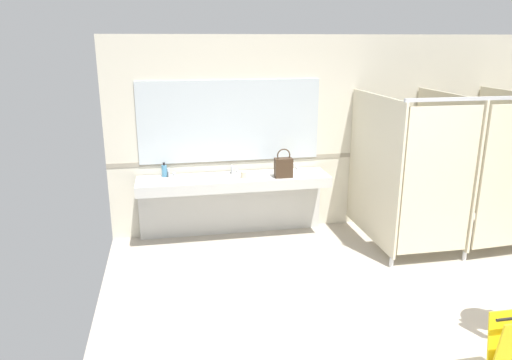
# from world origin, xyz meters

# --- Properties ---
(ground_plane) EXTENTS (6.63, 6.90, 0.10)m
(ground_plane) POSITION_xyz_m (0.00, 0.00, -0.05)
(ground_plane) COLOR #B2A899
(wall_back) EXTENTS (6.63, 0.12, 2.72)m
(wall_back) POSITION_xyz_m (0.00, 3.21, 1.36)
(wall_back) COLOR beige
(wall_back) RESTS_ON ground_plane
(wall_back_tile_band) EXTENTS (6.63, 0.01, 0.06)m
(wall_back_tile_band) POSITION_xyz_m (0.00, 3.15, 1.05)
(wall_back_tile_band) COLOR #9E937F
(wall_back_tile_band) RESTS_ON wall_back
(vanity_counter) EXTENTS (2.56, 0.56, 1.01)m
(vanity_counter) POSITION_xyz_m (-1.65, 2.94, 0.66)
(vanity_counter) COLOR silver
(vanity_counter) RESTS_ON ground_plane
(mirror_panel) EXTENTS (2.46, 0.02, 1.10)m
(mirror_panel) POSITION_xyz_m (-1.65, 3.14, 1.60)
(mirror_panel) COLOR silver
(mirror_panel) RESTS_ON wall_back
(bathroom_stalls) EXTENTS (2.02, 1.54, 2.04)m
(bathroom_stalls) POSITION_xyz_m (1.08, 2.16, 1.07)
(bathroom_stalls) COLOR beige
(bathroom_stalls) RESTS_ON ground_plane
(handbag) EXTENTS (0.23, 0.13, 0.39)m
(handbag) POSITION_xyz_m (-1.01, 2.71, 1.04)
(handbag) COLOR #3F2D1E
(handbag) RESTS_ON vanity_counter
(soap_dispenser) EXTENTS (0.07, 0.07, 0.19)m
(soap_dispenser) POSITION_xyz_m (-2.56, 3.02, 0.98)
(soap_dispenser) COLOR teal
(soap_dispenser) RESTS_ON vanity_counter
(paper_cup) EXTENTS (0.07, 0.07, 0.09)m
(paper_cup) POSITION_xyz_m (-1.54, 2.75, 0.94)
(paper_cup) COLOR beige
(paper_cup) RESTS_ON vanity_counter
(wet_floor_sign) EXTENTS (0.28, 0.19, 0.60)m
(wet_floor_sign) POSITION_xyz_m (0.06, -0.40, 0.31)
(wet_floor_sign) COLOR yellow
(wet_floor_sign) RESTS_ON ground_plane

